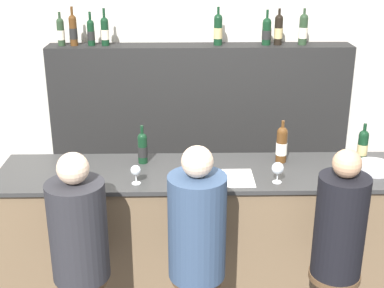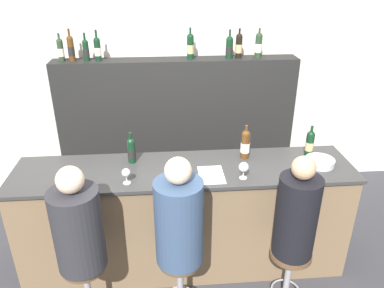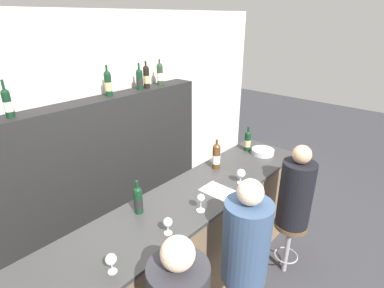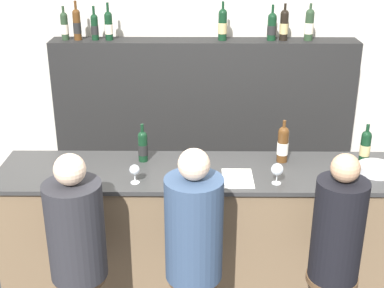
# 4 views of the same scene
# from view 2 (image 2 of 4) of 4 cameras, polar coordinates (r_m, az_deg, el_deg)

# --- Properties ---
(ground_plane) EXTENTS (16.00, 16.00, 0.00)m
(ground_plane) POSITION_cam_2_polar(r_m,az_deg,el_deg) (3.67, -0.66, -20.83)
(ground_plane) COLOR #333338
(wall_back) EXTENTS (6.40, 0.05, 2.60)m
(wall_back) POSITION_cam_2_polar(r_m,az_deg,el_deg) (4.64, -2.48, 8.59)
(wall_back) COLOR beige
(wall_back) RESTS_ON ground_plane
(bar_counter) EXTENTS (2.97, 0.67, 1.06)m
(bar_counter) POSITION_cam_2_polar(r_m,az_deg,el_deg) (3.55, -1.08, -11.19)
(bar_counter) COLOR brown
(bar_counter) RESTS_ON ground_plane
(back_bar_cabinet) EXTENTS (2.79, 0.28, 1.70)m
(back_bar_cabinet) POSITION_cam_2_polar(r_m,az_deg,el_deg) (4.58, -2.25, 2.39)
(back_bar_cabinet) COLOR black
(back_bar_cabinet) RESTS_ON ground_plane
(wine_bottle_counter_0) EXTENTS (0.07, 0.07, 0.29)m
(wine_bottle_counter_0) POSITION_cam_2_polar(r_m,az_deg,el_deg) (3.35, -9.22, -0.92)
(wine_bottle_counter_0) COLOR black
(wine_bottle_counter_0) RESTS_ON bar_counter
(wine_bottle_counter_1) EXTENTS (0.08, 0.08, 0.32)m
(wine_bottle_counter_1) POSITION_cam_2_polar(r_m,az_deg,el_deg) (3.41, 8.12, 0.00)
(wine_bottle_counter_1) COLOR #4C2D14
(wine_bottle_counter_1) RESTS_ON bar_counter
(wine_bottle_counter_2) EXTENTS (0.08, 0.08, 0.29)m
(wine_bottle_counter_2) POSITION_cam_2_polar(r_m,az_deg,el_deg) (3.60, 17.51, 0.14)
(wine_bottle_counter_2) COLOR black
(wine_bottle_counter_2) RESTS_ON bar_counter
(wine_bottle_backbar_0) EXTENTS (0.07, 0.07, 0.30)m
(wine_bottle_backbar_0) POSITION_cam_2_polar(r_m,az_deg,el_deg) (4.42, -19.40, 13.43)
(wine_bottle_backbar_0) COLOR #233823
(wine_bottle_backbar_0) RESTS_ON back_bar_cabinet
(wine_bottle_backbar_1) EXTENTS (0.07, 0.07, 0.35)m
(wine_bottle_backbar_1) POSITION_cam_2_polar(r_m,az_deg,el_deg) (4.39, -17.97, 13.74)
(wine_bottle_backbar_1) COLOR #4C2D14
(wine_bottle_backbar_1) RESTS_ON back_bar_cabinet
(wine_bottle_backbar_2) EXTENTS (0.07, 0.07, 0.30)m
(wine_bottle_backbar_2) POSITION_cam_2_polar(r_m,az_deg,el_deg) (4.36, -15.87, 13.65)
(wine_bottle_backbar_2) COLOR black
(wine_bottle_backbar_2) RESTS_ON back_bar_cabinet
(wine_bottle_backbar_3) EXTENTS (0.07, 0.07, 0.33)m
(wine_bottle_backbar_3) POSITION_cam_2_polar(r_m,az_deg,el_deg) (4.34, -14.21, 13.92)
(wine_bottle_backbar_3) COLOR black
(wine_bottle_backbar_3) RESTS_ON back_bar_cabinet
(wine_bottle_backbar_4) EXTENTS (0.08, 0.08, 0.34)m
(wine_bottle_backbar_4) POSITION_cam_2_polar(r_m,az_deg,el_deg) (4.30, -0.25, 14.71)
(wine_bottle_backbar_4) COLOR black
(wine_bottle_backbar_4) RESTS_ON back_bar_cabinet
(wine_bottle_backbar_5) EXTENTS (0.08, 0.08, 0.32)m
(wine_bottle_backbar_5) POSITION_cam_2_polar(r_m,az_deg,el_deg) (4.36, 5.72, 14.51)
(wine_bottle_backbar_5) COLOR black
(wine_bottle_backbar_5) RESTS_ON back_bar_cabinet
(wine_bottle_backbar_6) EXTENTS (0.08, 0.08, 0.33)m
(wine_bottle_backbar_6) POSITION_cam_2_polar(r_m,az_deg,el_deg) (4.37, 7.16, 14.68)
(wine_bottle_backbar_6) COLOR black
(wine_bottle_backbar_6) RESTS_ON back_bar_cabinet
(wine_bottle_backbar_7) EXTENTS (0.08, 0.08, 0.33)m
(wine_bottle_backbar_7) POSITION_cam_2_polar(r_m,az_deg,el_deg) (4.42, 10.11, 14.65)
(wine_bottle_backbar_7) COLOR #233823
(wine_bottle_backbar_7) RESTS_ON back_bar_cabinet
(wine_glass_0) EXTENTS (0.07, 0.07, 0.14)m
(wine_glass_0) POSITION_cam_2_polar(r_m,az_deg,el_deg) (3.14, -18.83, -4.53)
(wine_glass_0) COLOR silver
(wine_glass_0) RESTS_ON bar_counter
(wine_glass_1) EXTENTS (0.07, 0.07, 0.13)m
(wine_glass_1) POSITION_cam_2_polar(r_m,az_deg,el_deg) (3.05, -10.03, -4.38)
(wine_glass_1) COLOR silver
(wine_glass_1) RESTS_ON bar_counter
(wine_glass_2) EXTENTS (0.07, 0.07, 0.15)m
(wine_glass_2) POSITION_cam_2_polar(r_m,az_deg,el_deg) (3.03, -3.05, -3.84)
(wine_glass_2) COLOR silver
(wine_glass_2) RESTS_ON bar_counter
(wine_glass_3) EXTENTS (0.08, 0.08, 0.15)m
(wine_glass_3) POSITION_cam_2_polar(r_m,az_deg,el_deg) (3.10, 7.88, -3.54)
(wine_glass_3) COLOR silver
(wine_glass_3) RESTS_ON bar_counter
(metal_bowl) EXTENTS (0.26, 0.26, 0.06)m
(metal_bowl) POSITION_cam_2_polar(r_m,az_deg,el_deg) (3.49, 18.89, -2.59)
(metal_bowl) COLOR #B7B7BC
(metal_bowl) RESTS_ON bar_counter
(tasting_menu) EXTENTS (0.21, 0.30, 0.00)m
(tasting_menu) POSITION_cam_2_polar(r_m,az_deg,el_deg) (3.16, 2.95, -4.72)
(tasting_menu) COLOR white
(tasting_menu) RESTS_ON bar_counter
(bar_stool_left) EXTENTS (0.33, 0.33, 0.62)m
(bar_stool_left) POSITION_cam_2_polar(r_m,az_deg,el_deg) (3.18, -15.84, -19.06)
(bar_stool_left) COLOR gray
(bar_stool_left) RESTS_ON ground_plane
(guest_seated_left) EXTENTS (0.36, 0.36, 0.84)m
(guest_seated_left) POSITION_cam_2_polar(r_m,az_deg,el_deg) (2.85, -17.05, -11.87)
(guest_seated_left) COLOR #28282D
(guest_seated_left) RESTS_ON bar_stool_left
(bar_stool_middle) EXTENTS (0.33, 0.33, 0.62)m
(bar_stool_middle) POSITION_cam_2_polar(r_m,az_deg,el_deg) (3.11, -1.85, -18.95)
(bar_stool_middle) COLOR gray
(bar_stool_middle) RESTS_ON ground_plane
(guest_seated_middle) EXTENTS (0.36, 0.36, 0.87)m
(guest_seated_middle) POSITION_cam_2_polar(r_m,az_deg,el_deg) (2.77, -2.00, -11.34)
(guest_seated_middle) COLOR #334766
(guest_seated_middle) RESTS_ON bar_stool_middle
(bar_stool_right) EXTENTS (0.33, 0.33, 0.62)m
(bar_stool_right) POSITION_cam_2_polar(r_m,az_deg,el_deg) (3.26, 14.59, -17.48)
(bar_stool_right) COLOR gray
(bar_stool_right) RESTS_ON ground_plane
(guest_seated_right) EXTENTS (0.31, 0.31, 0.84)m
(guest_seated_right) POSITION_cam_2_polar(r_m,az_deg,el_deg) (2.94, 15.69, -10.18)
(guest_seated_right) COLOR black
(guest_seated_right) RESTS_ON bar_stool_right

